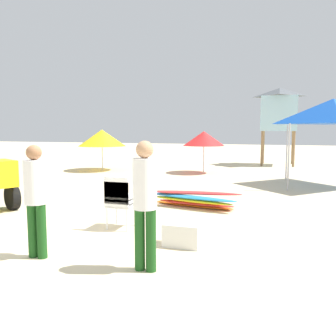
# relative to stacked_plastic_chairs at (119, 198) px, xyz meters

# --- Properties ---
(ground) EXTENTS (80.00, 80.00, 0.00)m
(ground) POSITION_rel_stacked_plastic_chairs_xyz_m (-1.06, -0.61, -0.60)
(ground) COLOR beige
(stacked_plastic_chairs) EXTENTS (0.48, 0.48, 1.02)m
(stacked_plastic_chairs) POSITION_rel_stacked_plastic_chairs_xyz_m (0.00, 0.00, 0.00)
(stacked_plastic_chairs) COLOR white
(stacked_plastic_chairs) RESTS_ON ground
(surfboard_pile) EXTENTS (2.47, 0.91, 0.40)m
(surfboard_pile) POSITION_rel_stacked_plastic_chairs_xyz_m (0.90, 2.20, -0.40)
(surfboard_pile) COLOR orange
(surfboard_pile) RESTS_ON ground
(lifeguard_near_left) EXTENTS (0.32, 0.32, 1.68)m
(lifeguard_near_left) POSITION_rel_stacked_plastic_chairs_xyz_m (-0.51, -1.72, 0.36)
(lifeguard_near_left) COLOR #194C19
(lifeguard_near_left) RESTS_ON ground
(lifeguard_near_center) EXTENTS (0.32, 0.32, 1.75)m
(lifeguard_near_center) POSITION_rel_stacked_plastic_chairs_xyz_m (1.19, -1.69, 0.41)
(lifeguard_near_center) COLOR #194C19
(lifeguard_near_center) RESTS_ON ground
(popup_canopy) EXTENTS (2.77, 2.77, 2.91)m
(popup_canopy) POSITION_rel_stacked_plastic_chairs_xyz_m (4.52, 6.77, 1.89)
(popup_canopy) COLOR #B2B2B7
(popup_canopy) RESTS_ON ground
(lifeguard_tower) EXTENTS (1.98, 1.98, 4.08)m
(lifeguard_tower) POSITION_rel_stacked_plastic_chairs_xyz_m (2.82, 13.61, 2.36)
(lifeguard_tower) COLOR olive
(lifeguard_tower) RESTS_ON ground
(beach_umbrella_left) EXTENTS (1.80, 1.80, 1.83)m
(beach_umbrella_left) POSITION_rel_stacked_plastic_chairs_xyz_m (-0.26, 9.01, 0.91)
(beach_umbrella_left) COLOR beige
(beach_umbrella_left) RESTS_ON ground
(beach_umbrella_mid) EXTENTS (2.18, 2.18, 1.90)m
(beach_umbrella_mid) POSITION_rel_stacked_plastic_chairs_xyz_m (-4.96, 8.57, 0.91)
(beach_umbrella_mid) COLOR beige
(beach_umbrella_mid) RESTS_ON ground
(cooler_box) EXTENTS (0.59, 0.38, 0.37)m
(cooler_box) POSITION_rel_stacked_plastic_chairs_xyz_m (1.40, -0.57, -0.42)
(cooler_box) COLOR white
(cooler_box) RESTS_ON ground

